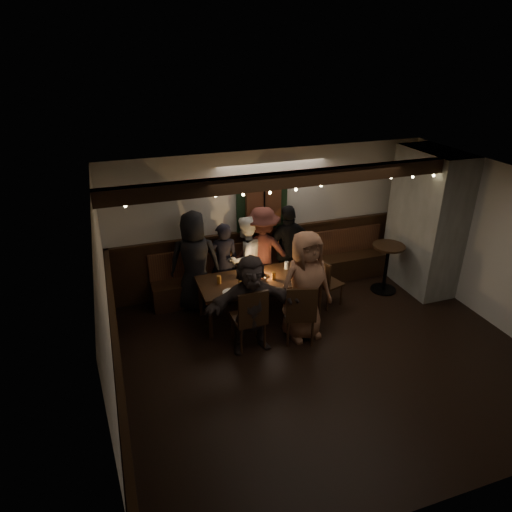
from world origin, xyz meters
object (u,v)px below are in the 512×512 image
object	(u,v)px
chair_near_right	(300,311)
person_g	(305,286)
dining_table	(260,282)
chair_near_left	(251,316)
high_top	(387,262)
chair_end	(325,280)
person_d	(262,252)
person_c	(245,258)
person_f	(251,304)
person_a	(195,261)
person_e	(288,249)
person_b	(224,263)

from	to	relation	value
chair_near_right	person_g	xyz separation A→B (m)	(0.15, 0.18, 0.31)
dining_table	chair_near_left	bearing A→B (deg)	-117.89
chair_near_right	high_top	distance (m)	2.40
chair_end	person_g	bearing A→B (deg)	-136.15
person_d	chair_near_left	bearing A→B (deg)	81.76
person_c	person_f	xyz separation A→B (m)	(-0.40, -1.52, 0.00)
chair_end	person_a	size ratio (longest dim) A/B	0.51
chair_near_right	person_g	size ratio (longest dim) A/B	0.58
person_a	person_e	xyz separation A→B (m)	(1.74, 0.03, -0.05)
person_b	person_e	xyz separation A→B (m)	(1.22, -0.03, 0.09)
dining_table	person_a	distance (m)	1.17
person_a	person_c	world-z (taller)	person_a
dining_table	person_g	xyz separation A→B (m)	(0.48, -0.73, 0.23)
high_top	chair_near_left	bearing A→B (deg)	-163.21
person_c	person_f	bearing A→B (deg)	52.00
person_g	high_top	bearing A→B (deg)	16.10
high_top	person_f	xyz separation A→B (m)	(-2.93, -0.88, 0.19)
person_a	person_b	bearing A→B (deg)	-161.02
person_b	person_g	world-z (taller)	person_g
dining_table	person_a	world-z (taller)	person_a
dining_table	person_f	xyz separation A→B (m)	(-0.41, -0.79, 0.11)
person_a	person_d	bearing A→B (deg)	-164.56
person_c	person_g	xyz separation A→B (m)	(0.49, -1.46, 0.11)
person_b	person_d	size ratio (longest dim) A/B	0.88
chair_near_right	dining_table	bearing A→B (deg)	109.88
person_c	person_d	world-z (taller)	person_d
chair_near_right	person_c	bearing A→B (deg)	101.95
dining_table	person_b	distance (m)	0.84
chair_near_right	person_d	xyz separation A→B (m)	(-0.03, 1.65, 0.27)
high_top	person_d	distance (m)	2.32
chair_end	dining_table	bearing A→B (deg)	177.93
chair_near_left	person_f	world-z (taller)	person_f
person_a	person_f	xyz separation A→B (m)	(0.53, -1.46, -0.11)
person_a	person_d	distance (m)	1.25
chair_near_left	chair_end	world-z (taller)	chair_near_left
person_e	chair_end	bearing A→B (deg)	113.56
chair_near_right	person_f	world-z (taller)	person_f
chair_near_left	chair_near_right	xyz separation A→B (m)	(0.75, -0.12, -0.00)
person_g	person_c	bearing A→B (deg)	102.81
person_a	person_c	bearing A→B (deg)	-163.78
chair_near_left	person_a	xyz separation A→B (m)	(-0.52, 1.46, 0.30)
chair_near_right	high_top	size ratio (longest dim) A/B	1.10
chair_near_left	chair_near_right	distance (m)	0.76
chair_end	person_e	xyz separation A→B (m)	(-0.40, 0.74, 0.33)
dining_table	chair_end	distance (m)	1.21
person_d	person_e	world-z (taller)	person_d
chair_near_right	person_b	xyz separation A→B (m)	(-0.75, 1.64, 0.17)
dining_table	person_g	bearing A→B (deg)	-56.94
person_d	person_f	world-z (taller)	person_d
person_a	person_d	xyz separation A→B (m)	(1.25, 0.07, -0.04)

